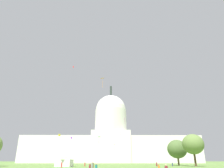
# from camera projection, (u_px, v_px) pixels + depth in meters

# --- Properties ---
(capitol_building) EXTENTS (146.55, 27.67, 67.43)m
(capitol_building) POSITION_uv_depth(u_px,v_px,m) (111.00, 140.00, 172.55)
(capitol_building) COLOR silver
(capitol_building) RESTS_ON ground_plane
(event_tent) EXTENTS (6.09, 5.98, 5.07)m
(event_tent) POSITION_uv_depth(u_px,v_px,m) (64.00, 159.00, 72.30)
(event_tent) COLOR white
(event_tent) RESTS_ON ground_plane
(tree_east_far) EXTENTS (10.53, 10.42, 10.93)m
(tree_east_far) POSITION_uv_depth(u_px,v_px,m) (177.00, 149.00, 90.75)
(tree_east_far) COLOR brown
(tree_east_far) RESTS_ON ground_plane
(tree_east_near) EXTENTS (10.11, 10.14, 11.91)m
(tree_east_near) POSITION_uv_depth(u_px,v_px,m) (193.00, 144.00, 78.69)
(tree_east_near) COLOR #4C3823
(tree_east_near) RESTS_ON ground_plane
(person_maroon_front_center) EXTENTS (0.49, 0.49, 1.64)m
(person_maroon_front_center) POSITION_uv_depth(u_px,v_px,m) (157.00, 164.00, 78.58)
(person_maroon_front_center) COLOR maroon
(person_maroon_front_center) RESTS_ON ground_plane
(person_navy_front_right) EXTENTS (0.44, 0.44, 1.51)m
(person_navy_front_right) POSITION_uv_depth(u_px,v_px,m) (172.00, 164.00, 78.42)
(person_navy_front_right) COLOR navy
(person_navy_front_right) RESTS_ON ground_plane
(person_red_mid_center) EXTENTS (0.48, 0.48, 1.65)m
(person_red_mid_center) POSITION_uv_depth(u_px,v_px,m) (62.00, 165.00, 65.25)
(person_red_mid_center) COLOR red
(person_red_mid_center) RESTS_ON ground_plane
(person_orange_near_tent) EXTENTS (0.53, 0.53, 1.52)m
(person_orange_near_tent) POSITION_uv_depth(u_px,v_px,m) (159.00, 168.00, 42.50)
(person_orange_near_tent) COLOR orange
(person_orange_near_tent) RESTS_ON ground_plane
(person_grey_back_right) EXTENTS (0.55, 0.55, 1.74)m
(person_grey_back_right) POSITION_uv_depth(u_px,v_px,m) (92.00, 166.00, 50.83)
(person_grey_back_right) COLOR gray
(person_grey_back_right) RESTS_ON ground_plane
(person_olive_lawn_far_left) EXTENTS (0.51, 0.51, 1.62)m
(person_olive_lawn_far_left) POSITION_uv_depth(u_px,v_px,m) (93.00, 165.00, 64.14)
(person_olive_lawn_far_left) COLOR olive
(person_olive_lawn_far_left) RESTS_ON ground_plane
(person_red_edge_east) EXTENTS (0.45, 0.45, 1.57)m
(person_red_edge_east) POSITION_uv_depth(u_px,v_px,m) (85.00, 164.00, 77.09)
(person_red_edge_east) COLOR red
(person_red_edge_east) RESTS_ON ground_plane
(kite_red_high) EXTENTS (0.55, 0.46, 0.96)m
(kite_red_high) POSITION_uv_depth(u_px,v_px,m) (73.00, 67.00, 113.40)
(kite_red_high) COLOR red
(kite_black_low) EXTENTS (1.41, 1.52, 3.87)m
(kite_black_low) POSITION_uv_depth(u_px,v_px,m) (114.00, 146.00, 139.43)
(kite_black_low) COLOR black
(kite_green_low) EXTENTS (1.76, 1.35, 3.40)m
(kite_green_low) POSITION_uv_depth(u_px,v_px,m) (99.00, 138.00, 113.57)
(kite_green_low) COLOR green
(kite_orange_mid) EXTENTS (1.86, 1.17, 4.30)m
(kite_orange_mid) POSITION_uv_depth(u_px,v_px,m) (102.00, 79.00, 84.62)
(kite_orange_mid) COLOR orange
(kite_violet_low) EXTENTS (1.05, 1.12, 1.26)m
(kite_violet_low) POSITION_uv_depth(u_px,v_px,m) (71.00, 138.00, 125.56)
(kite_violet_low) COLOR purple
(kite_white_mid) EXTENTS (0.93, 0.99, 2.62)m
(kite_white_mid) POSITION_uv_depth(u_px,v_px,m) (121.00, 131.00, 124.53)
(kite_white_mid) COLOR white
(kite_magenta_mid) EXTENTS (0.23, 1.08, 4.02)m
(kite_magenta_mid) POSITION_uv_depth(u_px,v_px,m) (124.00, 119.00, 148.66)
(kite_magenta_mid) COLOR #D1339E
(kite_yellow_low) EXTENTS (0.93, 0.94, 0.82)m
(kite_yellow_low) POSITION_uv_depth(u_px,v_px,m) (59.00, 135.00, 77.96)
(kite_yellow_low) COLOR yellow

